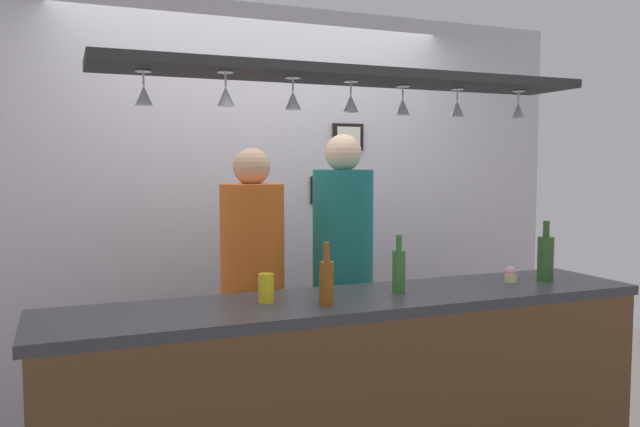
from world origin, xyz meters
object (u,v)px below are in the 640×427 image
Objects in this scene: cupcake at (511,275)px; bottle_champagne_green at (546,257)px; person_left_orange_shirt at (252,274)px; bottle_beer_green_import at (399,270)px; drink_can at (266,288)px; person_middle_teal_shirt at (343,258)px; picture_frame_upper_small at (348,137)px; picture_frame_lower_pair at (332,190)px; bottle_beer_amber_tall at (327,281)px.

bottle_champagne_green is at bearing -10.67° from cupcake.
person_left_orange_shirt is 6.45× the size of bottle_beer_green_import.
cupcake is at bearing -0.50° from drink_can.
cupcake is at bearing -33.46° from person_left_orange_shirt.
person_left_orange_shirt is 0.53m from person_middle_teal_shirt.
picture_frame_upper_small is (0.33, 0.65, 0.71)m from person_middle_teal_shirt.
person_left_orange_shirt is 1.07m from picture_frame_lower_pair.
picture_frame_upper_small reaches higher than bottle_beer_green_import.
bottle_beer_green_import is 0.87× the size of bottle_champagne_green.
bottle_champagne_green is at bearing -68.81° from picture_frame_lower_pair.
bottle_beer_amber_tall is at bearing -163.68° from bottle_beer_green_import.
person_left_orange_shirt is at bearing 149.29° from bottle_champagne_green.
drink_can is at bearing 179.50° from cupcake.
cupcake is (0.63, 0.01, -0.07)m from bottle_beer_green_import.
drink_can is at bearing -122.92° from picture_frame_lower_pair.
bottle_beer_amber_tall is (-0.46, -0.86, 0.05)m from person_middle_teal_shirt.
picture_frame_upper_small is at bearing 37.17° from person_left_orange_shirt.
picture_frame_lower_pair is at bearing 41.32° from person_left_orange_shirt.
bottle_champagne_green is 1.00× the size of picture_frame_lower_pair.
picture_frame_lower_pair reaches higher than drink_can.
person_middle_teal_shirt reaches higher than cupcake.
bottle_champagne_green is at bearing -1.81° from drink_can.
picture_frame_upper_small reaches higher than bottle_champagne_green.
bottle_beer_green_import is (0.47, -0.74, 0.11)m from person_left_orange_shirt.
person_left_orange_shirt is 21.52× the size of cupcake.
bottle_beer_green_import is 3.33× the size of cupcake.
bottle_beer_amber_tall is 1.05m from cupcake.
person_left_orange_shirt is 6.45× the size of bottle_beer_amber_tall.
bottle_beer_amber_tall is 1.18× the size of picture_frame_upper_small.
cupcake is 0.35× the size of picture_frame_upper_small.
bottle_champagne_green is 1.36× the size of picture_frame_upper_small.
person_middle_teal_shirt is at bearing -0.00° from person_left_orange_shirt.
bottle_champagne_green is 3.85× the size of cupcake.
drink_can is (-0.62, 0.02, -0.04)m from bottle_beer_green_import.
cupcake is (1.25, -0.01, -0.03)m from drink_can.
person_middle_teal_shirt is at bearing 134.81° from bottle_champagne_green.
person_middle_teal_shirt is at bearing 128.33° from cupcake.
person_left_orange_shirt is at bearing 146.54° from cupcake.
person_left_orange_shirt reaches higher than bottle_beer_green_import.
person_middle_teal_shirt reaches higher than picture_frame_lower_pair.
cupcake is 0.26× the size of picture_frame_lower_pair.
person_middle_teal_shirt is 0.93m from cupcake.
person_middle_teal_shirt is at bearing -108.01° from picture_frame_lower_pair.
cupcake is at bearing -79.81° from picture_frame_upper_small.
drink_can is (-1.43, 0.05, -0.06)m from bottle_champagne_green.
picture_frame_upper_small is at bearing 106.92° from bottle_champagne_green.
person_middle_teal_shirt is 6.77× the size of bottle_beer_green_import.
person_left_orange_shirt is at bearing 78.43° from drink_can.
picture_frame_upper_small is (0.39, 1.39, 0.66)m from bottle_beer_green_import.
person_middle_teal_shirt is at bearing 85.65° from bottle_beer_green_import.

